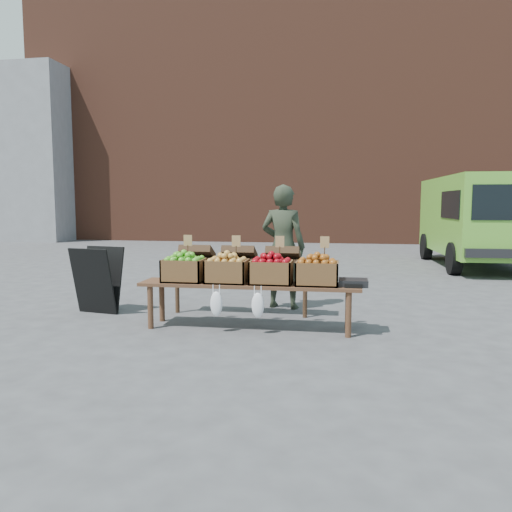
% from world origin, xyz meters
% --- Properties ---
extents(ground, '(80.00, 80.00, 0.00)m').
position_xyz_m(ground, '(0.00, 0.00, 0.00)').
color(ground, '#4B4B4E').
extents(brick_building, '(24.00, 4.00, 10.00)m').
position_xyz_m(brick_building, '(0.00, 15.00, 5.00)').
color(brick_building, brown).
rests_on(brick_building, ground).
extents(delivery_van, '(2.37, 4.89, 2.16)m').
position_xyz_m(delivery_van, '(4.30, 6.46, 1.08)').
color(delivery_van, '#62AF32').
rests_on(delivery_van, ground).
extents(vendor, '(0.73, 0.55, 1.81)m').
position_xyz_m(vendor, '(0.14, 0.91, 0.90)').
color(vendor, '#2B3325').
rests_on(vendor, ground).
extents(chalkboard_sign, '(0.67, 0.45, 0.94)m').
position_xyz_m(chalkboard_sign, '(-2.38, 0.12, 0.47)').
color(chalkboard_sign, black).
rests_on(chalkboard_sign, ground).
extents(back_table, '(2.10, 0.44, 1.04)m').
position_xyz_m(back_table, '(-0.39, 0.32, 0.52)').
color(back_table, '#3E2A1A').
rests_on(back_table, ground).
extents(display_bench, '(2.70, 0.56, 0.57)m').
position_xyz_m(display_bench, '(-0.12, -0.40, 0.28)').
color(display_bench, '#4F301E').
rests_on(display_bench, ground).
extents(crate_golden_apples, '(0.50, 0.40, 0.28)m').
position_xyz_m(crate_golden_apples, '(-0.95, -0.40, 0.71)').
color(crate_golden_apples, '#3C9F1A').
rests_on(crate_golden_apples, display_bench).
extents(crate_russet_pears, '(0.50, 0.40, 0.28)m').
position_xyz_m(crate_russet_pears, '(-0.40, -0.40, 0.71)').
color(crate_russet_pears, gold).
rests_on(crate_russet_pears, display_bench).
extents(crate_red_apples, '(0.50, 0.40, 0.28)m').
position_xyz_m(crate_red_apples, '(0.15, -0.40, 0.71)').
color(crate_red_apples, maroon).
rests_on(crate_red_apples, display_bench).
extents(crate_green_apples, '(0.50, 0.40, 0.28)m').
position_xyz_m(crate_green_apples, '(0.70, -0.40, 0.71)').
color(crate_green_apples, '#AC4C11').
rests_on(crate_green_apples, display_bench).
extents(weighing_scale, '(0.34, 0.30, 0.08)m').
position_xyz_m(weighing_scale, '(1.13, -0.40, 0.61)').
color(weighing_scale, black).
rests_on(weighing_scale, display_bench).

